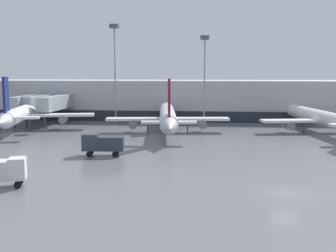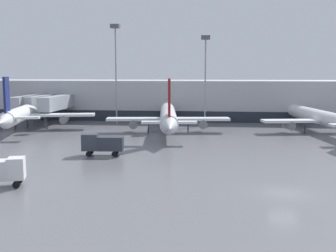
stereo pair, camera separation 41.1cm
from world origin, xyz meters
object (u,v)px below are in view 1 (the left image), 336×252
object	(u,v)px
service_truck_0	(102,143)
apron_light_mast_1	(115,47)
apron_light_mast_0	(205,55)
service_truck_2	(4,170)
parked_jet_0	(168,116)
parked_jet_2	(23,113)
parked_jet_3	(322,118)

from	to	relation	value
service_truck_0	apron_light_mast_1	distance (m)	37.96
service_truck_0	apron_light_mast_0	xyz separation A→B (m)	(12.70, 33.27, 12.77)
service_truck_2	apron_light_mast_0	size ratio (longest dim) A/B	0.24
parked_jet_0	service_truck_2	distance (m)	40.02
apron_light_mast_1	parked_jet_2	bearing A→B (deg)	-141.66
parked_jet_2	apron_light_mast_1	size ratio (longest dim) A/B	1.65
parked_jet_2	apron_light_mast_1	xyz separation A→B (m)	(15.10, 11.94, 12.92)
parked_jet_3	service_truck_2	bearing A→B (deg)	125.82
parked_jet_0	parked_jet_2	xyz separation A→B (m)	(-27.60, 0.25, 0.28)
service_truck_0	service_truck_2	bearing A→B (deg)	65.97
parked_jet_0	service_truck_2	size ratio (longest dim) A/B	8.32
parked_jet_0	parked_jet_2	bearing A→B (deg)	82.47
parked_jet_0	apron_light_mast_0	size ratio (longest dim) A/B	1.98
parked_jet_0	service_truck_2	xyz separation A→B (m)	(-11.70, -38.25, -1.34)
service_truck_0	apron_light_mast_0	size ratio (longest dim) A/B	0.30
parked_jet_3	service_truck_2	xyz separation A→B (m)	(-39.53, -40.49, -1.07)
parked_jet_3	service_truck_0	size ratio (longest dim) A/B	6.35
parked_jet_2	service_truck_0	size ratio (longest dim) A/B	6.21
service_truck_0	apron_light_mast_0	distance (m)	37.84
apron_light_mast_0	service_truck_0	bearing A→B (deg)	-110.89
parked_jet_2	parked_jet_3	distance (m)	55.47
service_truck_0	service_truck_2	size ratio (longest dim) A/B	1.28
service_truck_2	apron_light_mast_0	bearing A→B (deg)	52.50
service_truck_0	parked_jet_0	bearing A→B (deg)	-111.07
parked_jet_0	apron_light_mast_0	distance (m)	17.08
parked_jet_3	apron_light_mast_0	distance (m)	25.93
parked_jet_0	parked_jet_3	xyz separation A→B (m)	(27.83, 2.24, -0.27)
parked_jet_0	apron_light_mast_1	xyz separation A→B (m)	(-12.50, 12.20, 13.20)
parked_jet_0	parked_jet_2	world-z (taller)	parked_jet_2
apron_light_mast_0	parked_jet_3	bearing A→B (deg)	-22.13
parked_jet_2	service_truck_0	bearing A→B (deg)	-149.62
apron_light_mast_1	parked_jet_0	bearing A→B (deg)	-44.30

